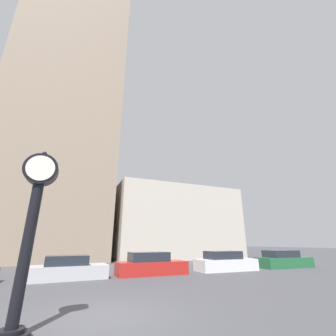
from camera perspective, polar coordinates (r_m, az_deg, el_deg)
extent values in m
plane|color=#424247|center=(7.96, -16.38, -32.49)|extent=(200.00, 200.00, 0.00)
cube|color=gray|center=(36.08, -24.53, 11.87)|extent=(13.79, 12.00, 38.48)
cube|color=beige|center=(34.64, 0.75, -13.95)|extent=(17.23, 12.00, 9.50)
cylinder|color=black|center=(6.99, -35.03, -30.85)|extent=(0.53, 0.53, 0.10)
cylinder|color=black|center=(6.74, -32.32, -17.22)|extent=(0.27, 0.27, 3.25)
cylinder|color=black|center=(7.00, -29.48, -0.46)|extent=(0.84, 0.38, 0.84)
cylinder|color=white|center=(6.81, -29.63, 0.02)|extent=(0.69, 0.02, 0.69)
cylinder|color=white|center=(7.19, -29.34, -0.91)|extent=(0.69, 0.02, 0.69)
sphere|color=black|center=(7.14, -28.87, 3.22)|extent=(0.12, 0.12, 0.12)
cube|color=#BCBCC1|center=(15.61, -23.77, -23.06)|extent=(4.31, 2.06, 0.77)
cube|color=#232833|center=(15.54, -24.26, -20.58)|extent=(2.40, 1.75, 0.54)
cube|color=red|center=(16.46, -4.14, -24.00)|extent=(4.70, 1.80, 0.84)
cube|color=#232833|center=(16.33, -4.91, -21.52)|extent=(2.59, 1.57, 0.59)
cube|color=silver|center=(19.24, 14.54, -22.70)|extent=(4.77, 1.92, 0.84)
cube|color=#232833|center=(19.06, 13.75, -20.66)|extent=(2.64, 1.65, 0.58)
cube|color=#236038|center=(23.33, 27.39, -20.50)|extent=(4.89, 2.20, 0.84)
cube|color=#232833|center=(23.12, 26.69, -18.87)|extent=(2.73, 1.85, 0.56)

